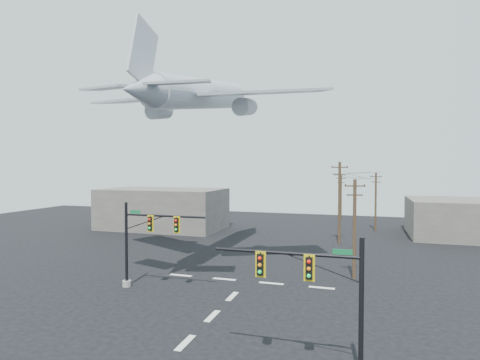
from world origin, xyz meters
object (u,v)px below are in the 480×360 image
(utility_pole_a, at_px, (354,228))
(utility_pole_b, at_px, (339,201))
(signal_mast_near, at_px, (326,300))
(utility_pole_d, at_px, (341,196))
(airliner, at_px, (201,95))
(signal_mast_far, at_px, (143,242))
(utility_pole_c, at_px, (376,200))

(utility_pole_a, height_order, utility_pole_b, utility_pole_b)
(signal_mast_near, xyz_separation_m, utility_pole_a, (0.88, 16.07, 0.92))
(signal_mast_near, bearing_deg, utility_pole_b, 92.20)
(utility_pole_d, xyz_separation_m, airliner, (-11.12, -37.53, 12.21))
(signal_mast_far, relative_size, utility_pole_a, 0.83)
(signal_mast_near, bearing_deg, airliner, 127.08)
(signal_mast_far, bearing_deg, utility_pole_c, 62.57)
(signal_mast_far, relative_size, utility_pole_d, 0.89)
(signal_mast_near, bearing_deg, utility_pole_d, 92.33)
(utility_pole_a, distance_m, airliner, 18.64)
(signal_mast_near, height_order, signal_mast_far, signal_mast_far)
(utility_pole_a, xyz_separation_m, utility_pole_c, (2.40, 27.53, 0.05))
(signal_mast_far, height_order, utility_pole_a, utility_pole_a)
(utility_pole_b, relative_size, utility_pole_c, 1.18)
(utility_pole_b, distance_m, airliner, 21.89)
(utility_pole_d, bearing_deg, signal_mast_far, -106.51)
(utility_pole_a, bearing_deg, signal_mast_far, -166.15)
(signal_mast_near, relative_size, utility_pole_b, 0.71)
(signal_mast_near, height_order, utility_pole_b, utility_pole_b)
(utility_pole_b, distance_m, utility_pole_c, 12.33)
(utility_pole_d, distance_m, airliner, 41.00)
(utility_pole_a, bearing_deg, utility_pole_b, 86.91)
(utility_pole_a, bearing_deg, utility_pole_d, 83.99)
(utility_pole_b, height_order, airliner, airliner)
(signal_mast_near, bearing_deg, signal_mast_far, 148.46)
(utility_pole_c, relative_size, utility_pole_d, 1.09)
(utility_pole_c, distance_m, utility_pole_d, 12.87)
(utility_pole_a, distance_m, utility_pole_d, 39.27)
(signal_mast_near, relative_size, utility_pole_a, 0.85)
(utility_pole_a, height_order, airliner, airliner)
(signal_mast_near, height_order, utility_pole_d, utility_pole_d)
(signal_mast_far, bearing_deg, utility_pole_d, 74.94)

